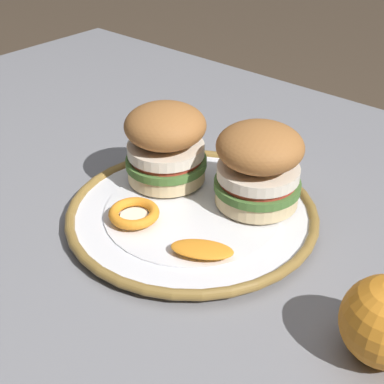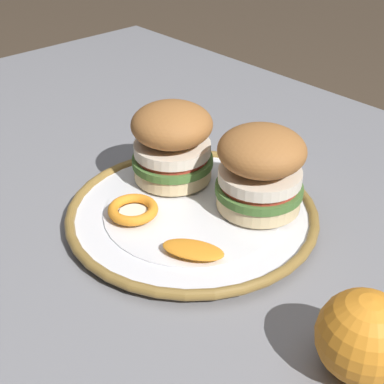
{
  "view_description": "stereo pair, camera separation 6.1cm",
  "coord_description": "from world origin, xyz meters",
  "views": [
    {
      "loc": [
        -0.43,
        0.45,
        1.09
      ],
      "look_at": [
        -0.07,
        0.03,
        0.74
      ],
      "focal_mm": 52.3,
      "sensor_mm": 36.0,
      "label": 1
    },
    {
      "loc": [
        -0.47,
        0.4,
        1.09
      ],
      "look_at": [
        -0.07,
        0.03,
        0.74
      ],
      "focal_mm": 52.3,
      "sensor_mm": 36.0,
      "label": 2
    }
  ],
  "objects": [
    {
      "name": "dinner_plate",
      "position": [
        -0.07,
        0.03,
        0.71
      ],
      "size": [
        0.3,
        0.3,
        0.02
      ],
      "color": "white",
      "rests_on": "dining_table"
    },
    {
      "name": "orange_peel_strip_long",
      "position": [
        -0.13,
        0.09,
        0.72
      ],
      "size": [
        0.08,
        0.06,
        0.01
      ],
      "color": "orange",
      "rests_on": "dinner_plate"
    },
    {
      "name": "orange_peel_curled",
      "position": [
        -0.03,
        0.09,
        0.72
      ],
      "size": [
        0.08,
        0.08,
        0.01
      ],
      "color": "orange",
      "rests_on": "dinner_plate"
    },
    {
      "name": "dining_table",
      "position": [
        0.0,
        0.0,
        0.6
      ],
      "size": [
        1.28,
        0.85,
        0.7
      ],
      "color": "gray",
      "rests_on": "ground"
    },
    {
      "name": "sandwich_half_left",
      "position": [
        0.01,
        -0.0,
        0.77
      ],
      "size": [
        0.12,
        0.12,
        0.1
      ],
      "color": "beige",
      "rests_on": "dinner_plate"
    },
    {
      "name": "sandwich_half_right",
      "position": [
        -0.11,
        -0.03,
        0.77
      ],
      "size": [
        0.14,
        0.14,
        0.1
      ],
      "color": "beige",
      "rests_on": "dinner_plate"
    }
  ]
}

